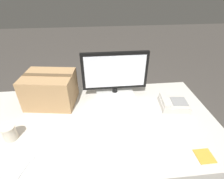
{
  "coord_description": "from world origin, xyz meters",
  "views": [
    {
      "loc": [
        0.08,
        -0.91,
        1.59
      ],
      "look_at": [
        0.19,
        0.16,
        0.9
      ],
      "focal_mm": 28.0,
      "sensor_mm": 36.0,
      "label": 1
    }
  ],
  "objects_px": {
    "cardboard_box": "(50,89)",
    "paper_cup_right": "(10,133)",
    "desk_phone": "(173,104)",
    "spoon": "(28,164)",
    "keyboard": "(109,118)",
    "sticky_note_pad": "(205,156)",
    "monitor": "(115,78)"
  },
  "relations": [
    {
      "from": "cardboard_box",
      "to": "paper_cup_right",
      "type": "bearing_deg",
      "value": -117.52
    },
    {
      "from": "desk_phone",
      "to": "cardboard_box",
      "type": "height_order",
      "value": "cardboard_box"
    },
    {
      "from": "spoon",
      "to": "cardboard_box",
      "type": "height_order",
      "value": "cardboard_box"
    },
    {
      "from": "keyboard",
      "to": "sticky_note_pad",
      "type": "distance_m",
      "value": 0.62
    },
    {
      "from": "paper_cup_right",
      "to": "spoon",
      "type": "height_order",
      "value": "paper_cup_right"
    },
    {
      "from": "desk_phone",
      "to": "spoon",
      "type": "height_order",
      "value": "desk_phone"
    },
    {
      "from": "spoon",
      "to": "cardboard_box",
      "type": "bearing_deg",
      "value": 16.08
    },
    {
      "from": "paper_cup_right",
      "to": "sticky_note_pad",
      "type": "height_order",
      "value": "paper_cup_right"
    },
    {
      "from": "cardboard_box",
      "to": "sticky_note_pad",
      "type": "height_order",
      "value": "cardboard_box"
    },
    {
      "from": "sticky_note_pad",
      "to": "desk_phone",
      "type": "bearing_deg",
      "value": 90.8
    },
    {
      "from": "monitor",
      "to": "paper_cup_right",
      "type": "distance_m",
      "value": 0.81
    },
    {
      "from": "desk_phone",
      "to": "paper_cup_right",
      "type": "distance_m",
      "value": 1.13
    },
    {
      "from": "paper_cup_right",
      "to": "sticky_note_pad",
      "type": "xyz_separation_m",
      "value": [
        1.11,
        -0.25,
        -0.05
      ]
    },
    {
      "from": "monitor",
      "to": "paper_cup_right",
      "type": "bearing_deg",
      "value": -149.26
    },
    {
      "from": "monitor",
      "to": "cardboard_box",
      "type": "height_order",
      "value": "monitor"
    },
    {
      "from": "cardboard_box",
      "to": "desk_phone",
      "type": "bearing_deg",
      "value": -9.82
    },
    {
      "from": "spoon",
      "to": "cardboard_box",
      "type": "relative_size",
      "value": 0.43
    },
    {
      "from": "monitor",
      "to": "spoon",
      "type": "height_order",
      "value": "monitor"
    },
    {
      "from": "paper_cup_right",
      "to": "cardboard_box",
      "type": "xyz_separation_m",
      "value": [
        0.19,
        0.36,
        0.07
      ]
    },
    {
      "from": "monitor",
      "to": "keyboard",
      "type": "xyz_separation_m",
      "value": [
        -0.08,
        -0.3,
        -0.15
      ]
    },
    {
      "from": "monitor",
      "to": "keyboard",
      "type": "relative_size",
      "value": 1.25
    },
    {
      "from": "sticky_note_pad",
      "to": "cardboard_box",
      "type": "bearing_deg",
      "value": 146.96
    },
    {
      "from": "paper_cup_right",
      "to": "spoon",
      "type": "distance_m",
      "value": 0.25
    },
    {
      "from": "paper_cup_right",
      "to": "cardboard_box",
      "type": "distance_m",
      "value": 0.41
    },
    {
      "from": "monitor",
      "to": "spoon",
      "type": "relative_size",
      "value": 3.06
    },
    {
      "from": "desk_phone",
      "to": "paper_cup_right",
      "type": "bearing_deg",
      "value": -163.49
    },
    {
      "from": "keyboard",
      "to": "cardboard_box",
      "type": "xyz_separation_m",
      "value": [
        -0.42,
        0.25,
        0.11
      ]
    },
    {
      "from": "keyboard",
      "to": "paper_cup_right",
      "type": "bearing_deg",
      "value": -170.96
    },
    {
      "from": "monitor",
      "to": "sticky_note_pad",
      "type": "xyz_separation_m",
      "value": [
        0.43,
        -0.66,
        -0.16
      ]
    },
    {
      "from": "cardboard_box",
      "to": "sticky_note_pad",
      "type": "distance_m",
      "value": 1.11
    },
    {
      "from": "monitor",
      "to": "paper_cup_right",
      "type": "height_order",
      "value": "monitor"
    },
    {
      "from": "keyboard",
      "to": "sticky_note_pad",
      "type": "relative_size",
      "value": 4.44
    }
  ]
}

